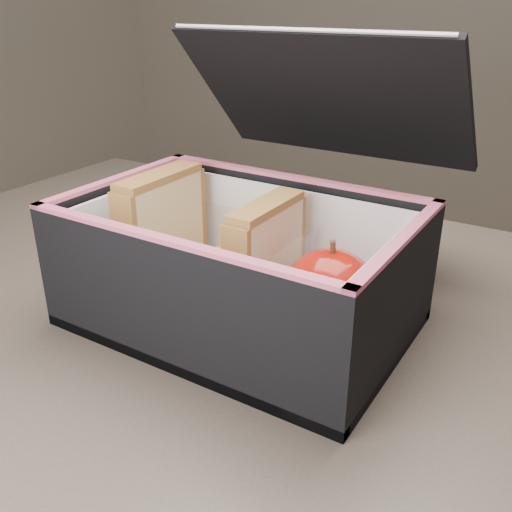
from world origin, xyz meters
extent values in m
cube|color=brown|center=(0.00, 0.00, 0.73)|extent=(1.20, 0.80, 0.03)
cube|color=#382D26|center=(-0.55, 0.35, 0.36)|extent=(0.05, 0.05, 0.72)
cube|color=black|center=(-0.08, 0.20, 0.93)|extent=(0.29, 0.13, 0.14)
cube|color=beige|center=(-0.18, 0.04, 0.82)|extent=(0.01, 0.10, 0.10)
cube|color=#D6626A|center=(-0.18, 0.04, 0.81)|extent=(0.01, 0.09, 0.10)
cube|color=beige|center=(-0.17, 0.04, 0.82)|extent=(0.01, 0.10, 0.10)
cube|color=brown|center=(-0.18, 0.04, 0.87)|extent=(0.03, 0.10, 0.01)
cube|color=beige|center=(-0.07, 0.04, 0.81)|extent=(0.01, 0.09, 0.09)
cube|color=#D6626A|center=(-0.06, 0.04, 0.81)|extent=(0.01, 0.09, 0.09)
cube|color=beige|center=(-0.05, 0.04, 0.81)|extent=(0.01, 0.09, 0.09)
cube|color=brown|center=(-0.06, 0.04, 0.86)|extent=(0.03, 0.09, 0.01)
cylinder|color=#E96500|center=(-0.12, 0.03, 0.77)|extent=(0.01, 0.09, 0.01)
cylinder|color=#E96500|center=(-0.13, 0.02, 0.78)|extent=(0.02, 0.09, 0.01)
cylinder|color=#E96500|center=(-0.12, 0.03, 0.79)|extent=(0.02, 0.09, 0.01)
cylinder|color=#E96500|center=(-0.13, 0.08, 0.77)|extent=(0.01, 0.09, 0.01)
cylinder|color=#E96500|center=(-0.10, 0.03, 0.78)|extent=(0.02, 0.09, 0.01)
cylinder|color=#E96500|center=(-0.11, 0.08, 0.79)|extent=(0.02, 0.09, 0.01)
cylinder|color=#E96500|center=(-0.11, 0.02, 0.77)|extent=(0.03, 0.09, 0.01)
cylinder|color=#E96500|center=(-0.12, 0.07, 0.78)|extent=(0.02, 0.09, 0.01)
cylinder|color=#E96500|center=(-0.12, 0.04, 0.79)|extent=(0.02, 0.09, 0.01)
cylinder|color=#E96500|center=(-0.13, 0.07, 0.77)|extent=(0.01, 0.09, 0.01)
cube|color=white|center=(0.01, 0.03, 0.77)|extent=(0.09, 0.10, 0.01)
ellipsoid|color=maroon|center=(0.01, 0.03, 0.81)|extent=(0.09, 0.09, 0.07)
cylinder|color=#4D2F1B|center=(0.01, 0.03, 0.85)|extent=(0.01, 0.01, 0.01)
camera|label=1|loc=(0.18, -0.35, 1.03)|focal=40.00mm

